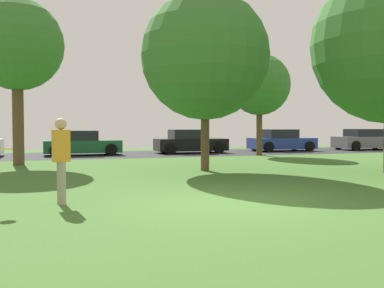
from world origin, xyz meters
The scene contains 11 objects.
ground_plane centered at (0.00, 0.00, 0.00)m, with size 44.00×44.00×0.00m, color #3D6628.
road_strip centered at (0.00, 16.00, 0.00)m, with size 44.00×6.40×0.01m, color #28282B.
maple_tree_near centered at (7.08, 12.91, 3.80)m, with size 3.30×3.30×5.47m.
oak_tree_left centered at (-4.86, 10.61, 4.81)m, with size 3.68×3.68×6.70m.
maple_tree_far centered at (1.57, 6.21, 4.02)m, with size 4.48×4.48×6.27m.
person_thrower centered at (-3.35, 0.98, 0.96)m, with size 0.36×0.30×1.72m.
frisbee_disc centered at (-4.36, 0.76, 1.13)m, with size 0.35×0.35×0.04m.
parked_car_green centered at (-2.05, 16.00, 0.61)m, with size 4.06×1.99×1.34m.
parked_car_black centered at (4.14, 16.03, 0.63)m, with size 4.15×2.01×1.39m.
parked_car_blue centered at (10.33, 16.24, 0.63)m, with size 4.11×2.08×1.38m.
parked_car_grey centered at (16.52, 15.85, 0.64)m, with size 4.35×1.96×1.40m.
Camera 1 is at (-3.47, -7.88, 1.55)m, focal length 39.84 mm.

